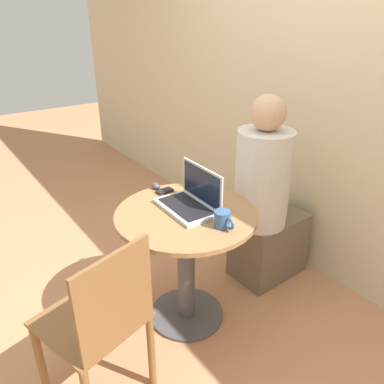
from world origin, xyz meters
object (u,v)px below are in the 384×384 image
object	(u,v)px
laptop	(191,200)
person_seated	(266,208)
chair_empty	(101,325)
cell_phone	(165,191)

from	to	relation	value
laptop	person_seated	size ratio (longest dim) A/B	0.29
laptop	chair_empty	world-z (taller)	laptop
laptop	person_seated	bearing A→B (deg)	88.75
laptop	person_seated	distance (m)	0.63
cell_phone	chair_empty	size ratio (longest dim) A/B	0.11
person_seated	cell_phone	bearing A→B (deg)	-113.78
chair_empty	person_seated	world-z (taller)	person_seated
cell_phone	person_seated	size ratio (longest dim) A/B	0.08
laptop	cell_phone	bearing A→B (deg)	-177.51
chair_empty	cell_phone	bearing A→B (deg)	127.38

